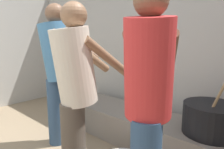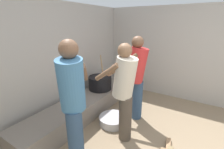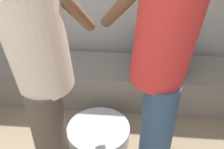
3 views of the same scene
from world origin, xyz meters
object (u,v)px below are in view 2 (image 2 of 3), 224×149
at_px(cook_in_cream_shirt, 124,88).
at_px(cook_in_blue_shirt, 73,98).
at_px(metal_mixing_bowl, 113,120).
at_px(cook_in_red_shirt, 136,74).
at_px(cooking_pot_main, 100,83).

distance_m(cook_in_cream_shirt, cook_in_blue_shirt, 0.79).
bearing_deg(metal_mixing_bowl, cook_in_red_shirt, -33.13).
relative_size(cook_in_cream_shirt, cook_in_blue_shirt, 0.94).
bearing_deg(cooking_pot_main, cook_in_red_shirt, -97.69).
distance_m(cooking_pot_main, metal_mixing_bowl, 0.94).
height_order(cooking_pot_main, cook_in_red_shirt, cook_in_red_shirt).
bearing_deg(cook_in_cream_shirt, metal_mixing_bowl, 55.75).
relative_size(cooking_pot_main, metal_mixing_bowl, 1.47).
bearing_deg(cook_in_red_shirt, cook_in_blue_shirt, 170.50).
bearing_deg(cook_in_blue_shirt, metal_mixing_bowl, 1.86).
xyz_separation_m(cook_in_cream_shirt, cook_in_red_shirt, (0.63, 0.08, 0.03)).
xyz_separation_m(cook_in_cream_shirt, cook_in_blue_shirt, (-0.73, 0.31, 0.06)).
height_order(cook_in_red_shirt, metal_mixing_bowl, cook_in_red_shirt).
distance_m(cook_in_cream_shirt, metal_mixing_bowl, 0.90).
height_order(cooking_pot_main, metal_mixing_bowl, cooking_pot_main).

